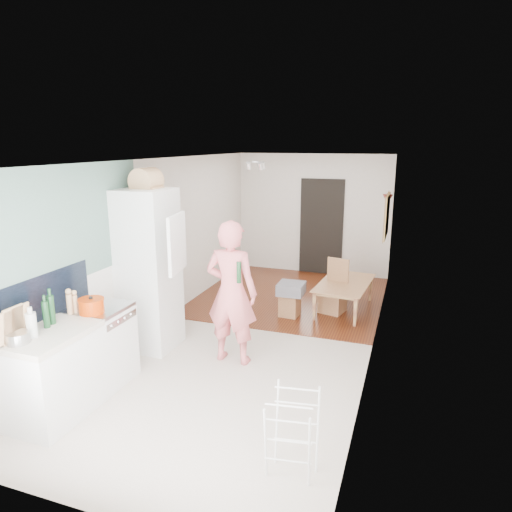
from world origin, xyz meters
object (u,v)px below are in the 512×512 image
Objects in this scene: stool at (290,305)px; drying_rack at (292,435)px; person at (231,280)px; dining_chair at (333,287)px; dining_table at (346,299)px.

stool is 3.61m from drying_rack.
person is 2.39m from dining_chair.
dining_table is 1.60× the size of drying_rack.
person is 1.95m from stool.
dining_table is at bearing 50.35° from dining_chair.
dining_table is 3.09× the size of stool.
dining_chair is at bearing 86.36° from drying_rack.
dining_chair reaches higher than stool.
person reaches higher than drying_rack.
dining_table is 0.97m from stool.
drying_rack reaches higher than stool.
dining_chair is 3.88m from drying_rack.
person is 2.27m from drying_rack.
stool is at bearing 128.28° from dining_table.
stool is at bearing 96.74° from drying_rack.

